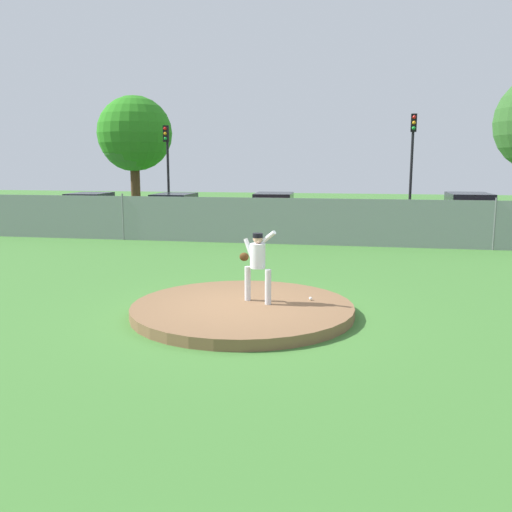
{
  "coord_description": "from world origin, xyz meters",
  "views": [
    {
      "loc": [
        2.33,
        -10.75,
        3.13
      ],
      "look_at": [
        0.06,
        1.21,
        1.04
      ],
      "focal_mm": 38.19,
      "sensor_mm": 36.0,
      "label": 1
    }
  ],
  "objects": [
    {
      "name": "parked_car_burgundy",
      "position": [
        7.01,
        14.27,
        0.86
      ],
      "size": [
        1.92,
        4.61,
        1.83
      ],
      "color": "maroon",
      "rests_on": "ground_plane"
    },
    {
      "name": "traffic_light_far",
      "position": [
        4.91,
        18.63,
        3.76
      ],
      "size": [
        0.28,
        0.46,
        5.57
      ],
      "color": "black",
      "rests_on": "ground_plane"
    },
    {
      "name": "chainlink_fence",
      "position": [
        0.0,
        10.0,
        0.9
      ],
      "size": [
        35.77,
        0.07,
        1.89
      ],
      "color": "gray",
      "rests_on": "ground_plane"
    },
    {
      "name": "traffic_cone_orange",
      "position": [
        -8.25,
        14.63,
        0.26
      ],
      "size": [
        0.4,
        0.4,
        0.55
      ],
      "color": "orange",
      "rests_on": "asphalt_strip"
    },
    {
      "name": "parked_car_navy",
      "position": [
        -6.39,
        14.18,
        0.79
      ],
      "size": [
        1.99,
        4.38,
        1.67
      ],
      "color": "#161E4C",
      "rests_on": "ground_plane"
    },
    {
      "name": "traffic_light_near",
      "position": [
        -8.39,
        18.87,
        3.51
      ],
      "size": [
        0.28,
        0.46,
        5.17
      ],
      "color": "black",
      "rests_on": "ground_plane"
    },
    {
      "name": "tree_broad_left",
      "position": [
        -11.49,
        21.34,
        4.55
      ],
      "size": [
        3.95,
        3.95,
        6.55
      ],
      "color": "#4C331E",
      "rests_on": "ground_plane"
    },
    {
      "name": "baseball",
      "position": [
        1.37,
        0.6,
        0.26
      ],
      "size": [
        0.07,
        0.07,
        0.07
      ],
      "primitive_type": "sphere",
      "color": "white",
      "rests_on": "pitchers_mound"
    },
    {
      "name": "parked_car_champagne",
      "position": [
        -10.69,
        14.03,
        0.78
      ],
      "size": [
        2.04,
        4.13,
        1.66
      ],
      "color": "tan",
      "rests_on": "ground_plane"
    },
    {
      "name": "ground_plane",
      "position": [
        0.0,
        6.0,
        0.0
      ],
      "size": [
        80.0,
        80.0,
        0.0
      ],
      "primitive_type": "plane",
      "color": "#427A33"
    },
    {
      "name": "pitcher_youth",
      "position": [
        0.27,
        0.22,
        1.12
      ],
      "size": [
        0.81,
        0.39,
        1.55
      ],
      "color": "silver",
      "rests_on": "pitchers_mound"
    },
    {
      "name": "parked_car_red",
      "position": [
        -1.65,
        14.69,
        0.82
      ],
      "size": [
        2.09,
        4.4,
        1.72
      ],
      "color": "#A81919",
      "rests_on": "ground_plane"
    },
    {
      "name": "pitchers_mound",
      "position": [
        0.0,
        0.0,
        0.11
      ],
      "size": [
        4.62,
        4.62,
        0.22
      ],
      "primitive_type": "cylinder",
      "color": "brown",
      "rests_on": "ground_plane"
    },
    {
      "name": "asphalt_strip",
      "position": [
        0.0,
        14.5,
        0.0
      ],
      "size": [
        44.0,
        7.0,
        0.01
      ],
      "primitive_type": "cube",
      "color": "#2B2B2D",
      "rests_on": "ground_plane"
    },
    {
      "name": "tree_bushy_near",
      "position": [
        -11.38,
        21.47,
        4.88
      ],
      "size": [
        4.55,
        4.55,
        7.18
      ],
      "color": "#4C331E",
      "rests_on": "ground_plane"
    }
  ]
}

